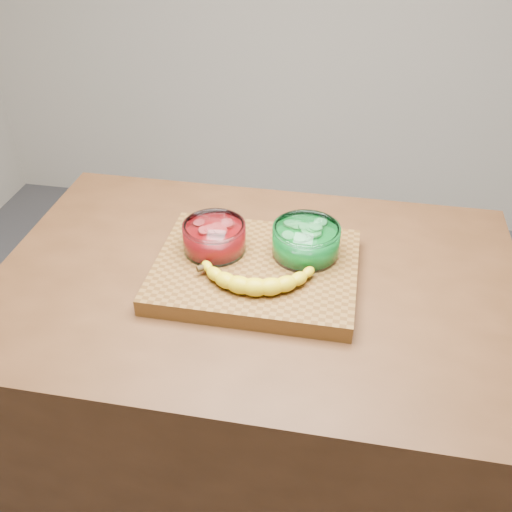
# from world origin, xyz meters

# --- Properties ---
(ground) EXTENTS (3.50, 3.50, 0.00)m
(ground) POSITION_xyz_m (0.00, 0.00, 0.00)
(ground) COLOR #535357
(ground) RESTS_ON ground
(counter) EXTENTS (1.20, 0.80, 0.90)m
(counter) POSITION_xyz_m (0.00, 0.00, 0.45)
(counter) COLOR #4E2D17
(counter) RESTS_ON ground
(cutting_board) EXTENTS (0.45, 0.35, 0.04)m
(cutting_board) POSITION_xyz_m (0.00, 0.00, 0.92)
(cutting_board) COLOR brown
(cutting_board) RESTS_ON counter
(bowl_red) EXTENTS (0.14, 0.14, 0.07)m
(bowl_red) POSITION_xyz_m (-0.10, 0.04, 0.97)
(bowl_red) COLOR white
(bowl_red) RESTS_ON cutting_board
(bowl_green) EXTENTS (0.15, 0.15, 0.07)m
(bowl_green) POSITION_xyz_m (0.10, 0.06, 0.97)
(bowl_green) COLOR white
(bowl_green) RESTS_ON cutting_board
(banana) EXTENTS (0.28, 0.13, 0.04)m
(banana) POSITION_xyz_m (0.01, -0.07, 0.96)
(banana) COLOR gold
(banana) RESTS_ON cutting_board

